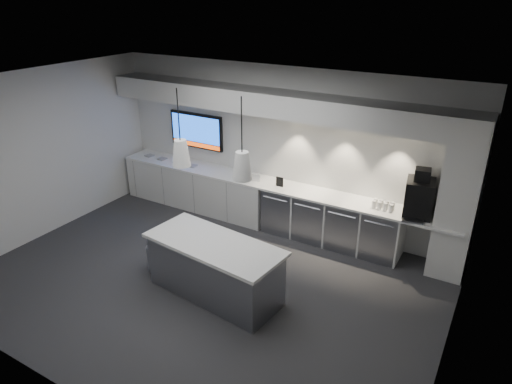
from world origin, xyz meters
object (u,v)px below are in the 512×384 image
Objects in this scene: coffee_machine at (419,196)px; wall_tv at (196,131)px; island at (215,268)px; bin at (157,258)px.

wall_tv is at bearing 167.19° from coffee_machine.
bin is at bearing -176.16° from island.
wall_tv is 0.58× the size of island.
coffee_machine is (2.31, 2.34, 0.78)m from island.
wall_tv is at bearing 111.87° from bin.
bin is (-1.20, 0.05, -0.23)m from island.
island is 2.77× the size of coffee_machine.
coffee_machine is at bearing 33.00° from bin.
bin is 4.31m from coffee_machine.
bin is (1.02, -2.53, -1.35)m from wall_tv.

